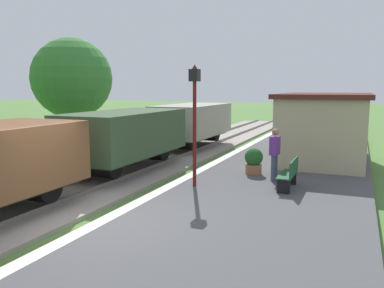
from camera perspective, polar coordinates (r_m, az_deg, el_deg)
name	(u,v)px	position (r m, az deg, el deg)	size (l,w,h in m)	color
ground_plane	(86,230)	(9.72, -14.91, -11.84)	(160.00, 160.00, 0.00)	#517A38
platform_slab	(217,246)	(8.22, 3.63, -14.40)	(6.00, 60.00, 0.25)	#4C4C4F
platform_edge_stripe	(100,222)	(9.40, -13.00, -10.81)	(0.36, 60.00, 0.01)	silver
track_ballast	(9,215)	(11.27, -24.77, -9.21)	(3.80, 60.00, 0.12)	#9E9389
rail_near	(30,213)	(10.73, -22.18, -9.19)	(0.07, 60.00, 0.14)	slate
freight_train	(125,138)	(15.18, -9.55, 0.91)	(2.50, 19.40, 2.12)	brown
station_hut	(324,127)	(17.32, 18.47, 2.33)	(3.50, 5.80, 2.78)	tan
bench_near_hut	(290,174)	(12.24, 13.84, -4.14)	(0.42, 1.50, 0.91)	#1E4C2D
person_waiting	(275,153)	(13.12, 11.77, -1.21)	(0.31, 0.42, 1.71)	#474C66
potted_planter	(254,161)	(14.14, 8.85, -2.36)	(0.64, 0.64, 0.92)	#9E6642
lamp_post_near	(195,103)	(11.99, 0.38, 5.87)	(0.28, 0.28, 3.70)	#591414
tree_trackside_far	(72,78)	(20.21, -16.85, 8.99)	(3.84, 3.84, 5.63)	#4C3823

